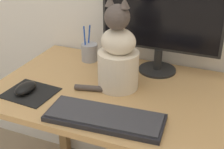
% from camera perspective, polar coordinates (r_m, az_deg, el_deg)
% --- Properties ---
extents(desk, '(1.13, 0.65, 0.72)m').
position_cam_1_polar(desk, '(1.32, 3.47, -7.36)').
color(desk, tan).
rests_on(desk, ground_plane).
extents(monitor, '(0.53, 0.17, 0.39)m').
position_cam_1_polar(monitor, '(1.37, 8.85, 9.10)').
color(monitor, black).
rests_on(monitor, desk).
extents(keyboard, '(0.42, 0.19, 0.02)m').
position_cam_1_polar(keyboard, '(1.09, -1.32, -7.81)').
color(keyboard, black).
rests_on(keyboard, desk).
extents(mousepad_left, '(0.20, 0.18, 0.00)m').
position_cam_1_polar(mousepad_left, '(1.30, -14.69, -3.24)').
color(mousepad_left, black).
rests_on(mousepad_left, desk).
extents(computer_mouse_left, '(0.07, 0.11, 0.04)m').
position_cam_1_polar(computer_mouse_left, '(1.29, -15.53, -2.40)').
color(computer_mouse_left, black).
rests_on(computer_mouse_left, mousepad_left).
extents(cat, '(0.25, 0.19, 0.38)m').
position_cam_1_polar(cat, '(1.24, 1.07, 3.43)').
color(cat, beige).
rests_on(cat, desk).
extents(pen_cup, '(0.08, 0.08, 0.17)m').
position_cam_1_polar(pen_cup, '(1.53, -4.15, 4.14)').
color(pen_cup, '#99999E').
rests_on(pen_cup, desk).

